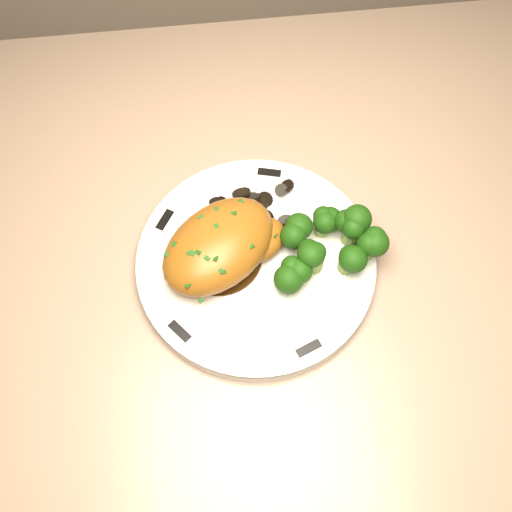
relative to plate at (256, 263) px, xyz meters
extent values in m
cylinder|color=white|center=(0.00, 0.00, 0.00)|extent=(0.34, 0.34, 0.02)
cube|color=black|center=(0.03, 0.11, 0.01)|extent=(0.03, 0.02, 0.00)
cube|color=black|center=(-0.10, 0.06, 0.01)|extent=(0.02, 0.03, 0.00)
cube|color=black|center=(-0.09, -0.07, 0.01)|extent=(0.02, 0.03, 0.00)
cube|color=black|center=(0.04, -0.11, 0.01)|extent=(0.03, 0.02, 0.00)
cube|color=black|center=(0.11, 0.01, 0.01)|extent=(0.01, 0.03, 0.00)
cylinder|color=#311C08|center=(-0.04, 0.01, 0.01)|extent=(0.09, 0.09, 0.00)
ellipsoid|color=#925819|center=(-0.04, 0.01, 0.04)|extent=(0.16, 0.16, 0.05)
ellipsoid|color=#925819|center=(0.01, 0.02, 0.03)|extent=(0.08, 0.08, 0.03)
cube|color=#143E0D|center=(-0.07, -0.01, 0.06)|extent=(0.01, 0.00, 0.00)
cube|color=#143E0D|center=(-0.06, 0.00, 0.06)|extent=(0.01, 0.00, 0.00)
cube|color=#143E0D|center=(-0.05, 0.01, 0.06)|extent=(0.01, 0.00, 0.00)
cube|color=#143E0D|center=(-0.04, 0.02, 0.06)|extent=(0.01, 0.00, 0.00)
cube|color=#143E0D|center=(-0.02, 0.03, 0.06)|extent=(0.01, 0.00, 0.00)
cube|color=#143E0D|center=(-0.01, 0.04, 0.06)|extent=(0.01, 0.00, 0.00)
cylinder|color=black|center=(0.04, 0.07, 0.01)|extent=(0.02, 0.01, 0.01)
cylinder|color=black|center=(0.04, 0.07, 0.01)|extent=(0.02, 0.02, 0.01)
cylinder|color=black|center=(0.03, 0.08, 0.02)|extent=(0.02, 0.02, 0.01)
cylinder|color=black|center=(0.02, 0.09, 0.01)|extent=(0.02, 0.02, 0.01)
cylinder|color=black|center=(0.01, 0.09, 0.01)|extent=(0.02, 0.02, 0.01)
cylinder|color=black|center=(0.00, 0.09, 0.02)|extent=(0.02, 0.02, 0.01)
cylinder|color=black|center=(-0.01, 0.08, 0.01)|extent=(0.03, 0.03, 0.01)
cylinder|color=black|center=(-0.02, 0.07, 0.01)|extent=(0.02, 0.02, 0.00)
cylinder|color=black|center=(-0.02, 0.07, 0.02)|extent=(0.02, 0.02, 0.01)
cylinder|color=black|center=(-0.02, 0.06, 0.01)|extent=(0.03, 0.03, 0.02)
cylinder|color=black|center=(-0.01, 0.05, 0.01)|extent=(0.03, 0.03, 0.01)
cylinder|color=black|center=(0.00, 0.05, 0.02)|extent=(0.03, 0.03, 0.01)
cylinder|color=black|center=(0.01, 0.04, 0.01)|extent=(0.02, 0.02, 0.01)
cylinder|color=black|center=(0.02, 0.05, 0.01)|extent=(0.03, 0.03, 0.01)
cylinder|color=black|center=(0.03, 0.05, 0.02)|extent=(0.03, 0.03, 0.02)
cylinder|color=black|center=(0.04, 0.06, 0.01)|extent=(0.03, 0.03, 0.02)
cylinder|color=olive|center=(0.05, 0.02, 0.02)|extent=(0.02, 0.02, 0.02)
sphere|color=black|center=(0.05, 0.02, 0.04)|extent=(0.03, 0.03, 0.03)
cylinder|color=olive|center=(0.08, 0.03, 0.02)|extent=(0.02, 0.02, 0.02)
sphere|color=black|center=(0.08, 0.03, 0.04)|extent=(0.03, 0.03, 0.03)
cylinder|color=olive|center=(0.10, 0.01, 0.02)|extent=(0.02, 0.02, 0.02)
sphere|color=black|center=(0.10, 0.01, 0.04)|extent=(0.03, 0.03, 0.03)
cylinder|color=olive|center=(0.06, -0.02, 0.02)|extent=(0.02, 0.02, 0.02)
sphere|color=black|center=(0.06, -0.02, 0.04)|extent=(0.03, 0.03, 0.03)
cylinder|color=olive|center=(0.09, -0.02, 0.02)|extent=(0.02, 0.02, 0.02)
sphere|color=black|center=(0.09, -0.02, 0.04)|extent=(0.03, 0.03, 0.03)
cylinder|color=olive|center=(0.12, -0.01, 0.02)|extent=(0.02, 0.02, 0.02)
sphere|color=black|center=(0.12, -0.01, 0.04)|extent=(0.03, 0.03, 0.03)
cylinder|color=olive|center=(0.04, -0.03, 0.02)|extent=(0.02, 0.02, 0.02)
sphere|color=black|center=(0.04, -0.03, 0.04)|extent=(0.03, 0.03, 0.03)
camera|label=1|loc=(-0.03, -0.30, 0.64)|focal=45.00mm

